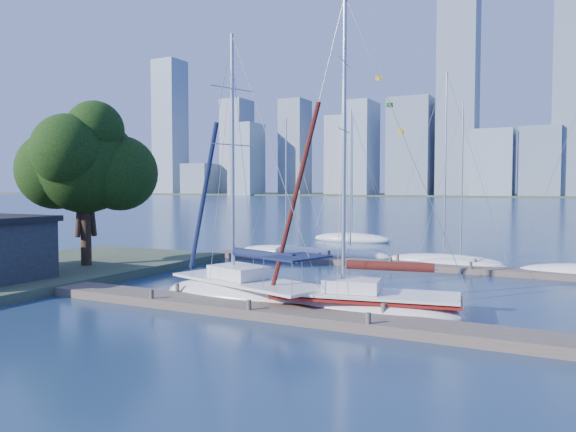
% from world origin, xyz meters
% --- Properties ---
extents(ground, '(700.00, 700.00, 0.00)m').
position_xyz_m(ground, '(0.00, 0.00, 0.00)').
color(ground, '#172F4B').
rests_on(ground, ground).
extents(near_dock, '(26.00, 2.00, 0.40)m').
position_xyz_m(near_dock, '(0.00, 0.00, 0.20)').
color(near_dock, '#4A3F36').
rests_on(near_dock, ground).
extents(far_dock, '(30.00, 1.80, 0.36)m').
position_xyz_m(far_dock, '(2.00, 16.00, 0.18)').
color(far_dock, '#4A3F36').
rests_on(far_dock, ground).
extents(shore, '(12.00, 22.00, 0.50)m').
position_xyz_m(shore, '(-17.00, 3.00, 0.25)').
color(shore, '#38472D').
rests_on(shore, ground).
extents(far_shore, '(800.00, 100.00, 1.50)m').
position_xyz_m(far_shore, '(0.00, 320.00, 0.00)').
color(far_shore, '#38472D').
rests_on(far_shore, ground).
extents(tree, '(8.15, 7.42, 10.42)m').
position_xyz_m(tree, '(-15.17, 4.95, 6.91)').
color(tree, black).
rests_on(tree, ground).
extents(sailboat_navy, '(9.29, 5.43, 13.03)m').
position_xyz_m(sailboat_navy, '(-1.84, 2.02, 0.97)').
color(sailboat_navy, white).
rests_on(sailboat_navy, ground).
extents(sailboat_maroon, '(8.44, 4.01, 13.70)m').
position_xyz_m(sailboat_maroon, '(3.88, 2.00, 1.10)').
color(sailboat_maroon, white).
rests_on(sailboat_maroon, ground).
extents(bg_boat_0, '(8.16, 4.02, 11.02)m').
position_xyz_m(bg_boat_0, '(-8.71, 19.25, 0.23)').
color(bg_boat_0, white).
rests_on(bg_boat_0, ground).
extents(bg_boat_1, '(6.39, 2.75, 11.34)m').
position_xyz_m(bg_boat_1, '(-3.34, 19.32, 0.24)').
color(bg_boat_1, white).
rests_on(bg_boat_1, ground).
extents(bg_boat_2, '(8.06, 4.57, 13.47)m').
position_xyz_m(bg_boat_2, '(3.61, 19.08, 0.25)').
color(bg_boat_2, white).
rests_on(bg_boat_2, ground).
extents(bg_boat_3, '(6.24, 3.56, 11.08)m').
position_xyz_m(bg_boat_3, '(5.03, 17.30, 0.24)').
color(bg_boat_3, white).
rests_on(bg_boat_3, ground).
extents(bg_boat_6, '(8.00, 3.13, 12.72)m').
position_xyz_m(bg_boat_6, '(-7.73, 31.34, 0.28)').
color(bg_boat_6, white).
rests_on(bg_boat_6, ground).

